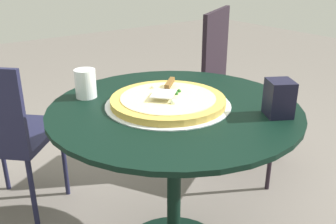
% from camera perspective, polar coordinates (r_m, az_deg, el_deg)
% --- Properties ---
extents(patio_table, '(0.94, 0.94, 0.70)m').
position_cam_1_polar(patio_table, '(1.47, 0.95, -5.20)').
color(patio_table, black).
rests_on(patio_table, ground).
extents(pizza_on_tray, '(0.47, 0.47, 0.05)m').
position_cam_1_polar(pizza_on_tray, '(1.41, 0.00, 1.66)').
color(pizza_on_tray, silver).
rests_on(pizza_on_tray, patio_table).
extents(pizza_server, '(0.19, 0.17, 0.02)m').
position_cam_1_polar(pizza_server, '(1.43, -0.17, 3.65)').
color(pizza_server, silver).
rests_on(pizza_server, pizza_on_tray).
extents(drinking_cup, '(0.08, 0.08, 0.11)m').
position_cam_1_polar(drinking_cup, '(1.51, -12.32, 4.22)').
color(drinking_cup, white).
rests_on(drinking_cup, patio_table).
extents(napkin_dispenser, '(0.12, 0.12, 0.13)m').
position_cam_1_polar(napkin_dispenser, '(1.35, 16.40, 2.01)').
color(napkin_dispenser, black).
rests_on(napkin_dispenser, patio_table).
extents(patio_chair_near, '(0.59, 0.59, 0.95)m').
position_cam_1_polar(patio_chair_near, '(2.24, 9.89, 4.54)').
color(patio_chair_near, black).
rests_on(patio_chair_near, ground).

